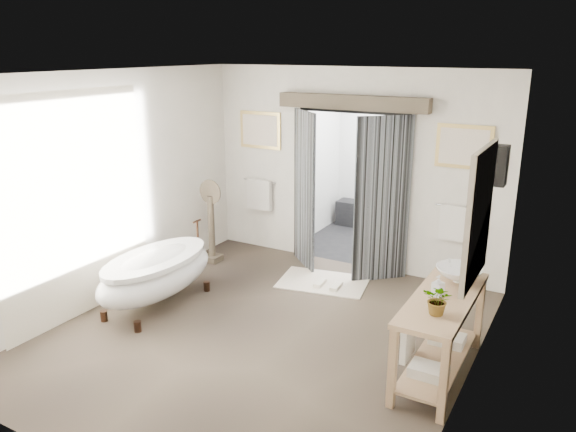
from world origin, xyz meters
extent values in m
plane|color=brown|center=(0.00, 0.00, 0.00)|extent=(5.00, 5.00, 0.00)
cube|color=silver|center=(0.00, -2.50, 1.45)|extent=(4.50, 0.02, 2.90)
cube|color=silver|center=(-2.25, 0.00, 1.45)|extent=(0.02, 5.00, 2.90)
cube|color=silver|center=(2.25, 0.00, 1.45)|extent=(0.02, 5.00, 2.90)
cube|color=silver|center=(-1.52, 2.50, 1.45)|extent=(1.45, 0.02, 2.90)
cube|color=silver|center=(1.52, 2.50, 1.45)|extent=(1.45, 0.02, 2.90)
cube|color=silver|center=(0.00, 2.50, 2.60)|extent=(1.60, 0.02, 0.60)
cube|color=white|center=(0.00, 0.00, 2.90)|extent=(4.50, 5.00, 0.02)
cube|color=beige|center=(-2.20, -0.60, 1.35)|extent=(0.02, 2.20, 2.70)
cube|color=gray|center=(2.23, 0.14, 1.70)|extent=(0.05, 0.95, 1.25)
cube|color=silver|center=(2.19, 0.14, 1.70)|extent=(0.01, 0.80, 1.10)
cube|color=black|center=(2.13, 1.55, 1.90)|extent=(0.20, 0.20, 0.45)
sphere|color=#FFCC8C|center=(2.13, 1.55, 1.90)|extent=(0.10, 0.10, 0.10)
cube|color=black|center=(0.00, 3.50, 0.01)|extent=(2.20, 2.00, 0.01)
cube|color=white|center=(0.00, 3.50, 2.50)|extent=(2.20, 2.00, 0.02)
cube|color=white|center=(0.00, 4.50, 1.25)|extent=(2.20, 0.02, 2.50)
cube|color=white|center=(-1.10, 3.50, 1.25)|extent=(0.02, 2.00, 2.50)
cube|color=white|center=(1.10, 3.50, 1.25)|extent=(0.02, 2.00, 2.50)
cube|color=black|center=(0.00, 4.32, 0.23)|extent=(2.00, 0.35, 0.45)
cylinder|color=silver|center=(-0.40, 4.47, 1.60)|extent=(0.40, 0.03, 0.40)
cylinder|color=silver|center=(0.40, 4.47, 1.60)|extent=(0.40, 0.03, 0.40)
cube|color=black|center=(-0.80, 2.50, 1.15)|extent=(0.07, 0.10, 2.30)
cube|color=black|center=(0.80, 2.50, 1.15)|extent=(0.07, 0.10, 2.30)
cube|color=black|center=(0.00, 2.50, 2.30)|extent=(1.67, 0.10, 0.07)
cube|color=black|center=(-0.60, 2.15, 1.15)|extent=(0.62, 0.57, 2.30)
cube|color=black|center=(0.60, 2.15, 1.15)|extent=(0.62, 0.57, 2.30)
cube|color=#4E4131|center=(0.00, 2.40, 2.42)|extent=(2.20, 0.20, 0.20)
cube|color=tan|center=(-1.55, 2.48, 1.92)|extent=(0.72, 0.03, 0.57)
cube|color=silver|center=(-1.55, 2.46, 1.92)|extent=(0.62, 0.01, 0.47)
cube|color=tan|center=(1.55, 2.48, 1.92)|extent=(0.72, 0.03, 0.57)
cube|color=silver|center=(1.55, 2.46, 1.92)|extent=(0.62, 0.01, 0.47)
cylinder|color=silver|center=(-1.55, 2.44, 1.12)|extent=(0.60, 0.02, 0.02)
cube|color=silver|center=(-1.55, 2.42, 0.90)|extent=(0.42, 0.08, 0.48)
cylinder|color=silver|center=(1.55, 2.44, 1.12)|extent=(0.60, 0.02, 0.02)
cube|color=silver|center=(1.55, 2.42, 0.90)|extent=(0.42, 0.08, 0.48)
cylinder|color=#321D12|center=(-1.82, -0.68, 0.07)|extent=(0.09, 0.09, 0.13)
cylinder|color=#321D12|center=(-1.27, -0.68, 0.07)|extent=(0.09, 0.09, 0.13)
cylinder|color=#321D12|center=(-1.82, 0.63, 0.07)|extent=(0.09, 0.09, 0.13)
cylinder|color=#321D12|center=(-1.27, 0.63, 0.07)|extent=(0.09, 0.09, 0.13)
ellipsoid|color=white|center=(-1.55, -0.02, 0.42)|extent=(0.83, 1.85, 0.59)
cylinder|color=#321D12|center=(-1.55, 0.82, 0.78)|extent=(0.03, 0.03, 0.24)
cube|color=tan|center=(1.75, -0.60, 0.42)|extent=(0.07, 0.07, 0.85)
cube|color=tan|center=(2.21, -0.60, 0.42)|extent=(0.07, 0.07, 0.85)
cube|color=tan|center=(1.75, 0.88, 0.42)|extent=(0.07, 0.07, 0.85)
cube|color=tan|center=(2.21, 0.88, 0.42)|extent=(0.07, 0.07, 0.85)
cube|color=tan|center=(1.98, 0.14, 0.82)|extent=(0.55, 1.60, 0.05)
cube|color=tan|center=(1.98, 0.14, 0.16)|extent=(0.45, 1.50, 0.03)
cylinder|color=silver|center=(1.71, 0.14, 0.60)|extent=(0.02, 1.40, 0.02)
cube|color=silver|center=(1.71, -0.01, 0.40)|extent=(0.06, 0.34, 0.42)
cube|color=silver|center=(1.98, -0.21, 0.23)|extent=(0.35, 0.25, 0.10)
cube|color=silver|center=(1.98, 0.49, 0.23)|extent=(0.35, 0.25, 0.10)
cube|color=#4E4131|center=(-1.88, 1.57, 0.04)|extent=(0.24, 0.24, 0.09)
cylinder|color=#4E4131|center=(-1.88, 1.57, 0.56)|extent=(0.10, 0.10, 0.95)
cylinder|color=silver|center=(-1.88, 1.59, 1.09)|extent=(0.33, 0.02, 0.33)
cylinder|color=#4E4131|center=(-1.88, 1.57, 1.09)|extent=(0.38, 0.02, 0.38)
cube|color=beige|center=(-0.03, 1.65, 0.01)|extent=(1.33, 1.01, 0.01)
cube|color=beige|center=(-0.02, 1.53, 0.04)|extent=(0.12, 0.27, 0.05)
cube|color=beige|center=(0.23, 1.53, 0.04)|extent=(0.12, 0.27, 0.05)
imported|color=white|center=(2.01, 0.58, 0.93)|extent=(0.52, 0.52, 0.16)
imported|color=gray|center=(2.03, -0.26, 1.00)|extent=(0.29, 0.26, 0.29)
imported|color=gray|center=(1.92, 0.14, 0.95)|extent=(0.12, 0.12, 0.21)
imported|color=gray|center=(1.87, 0.75, 0.93)|extent=(0.15, 0.15, 0.17)
camera|label=1|loc=(3.09, -4.90, 3.15)|focal=35.00mm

